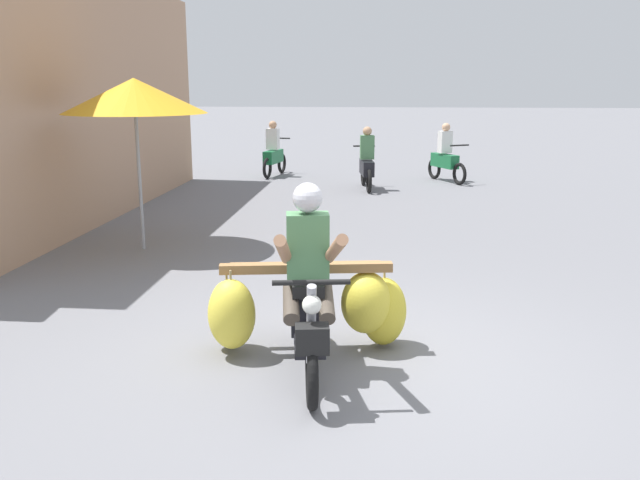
{
  "coord_description": "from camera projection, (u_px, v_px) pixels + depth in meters",
  "views": [
    {
      "loc": [
        0.2,
        -5.43,
        2.35
      ],
      "look_at": [
        -0.38,
        0.71,
        0.9
      ],
      "focal_mm": 37.77,
      "sensor_mm": 36.0,
      "label": 1
    }
  ],
  "objects": [
    {
      "name": "ground_plane",
      "position": [
        356.0,
        361.0,
        5.82
      ],
      "size": [
        120.0,
        120.0,
        0.0
      ],
      "primitive_type": "plane",
      "color": "slate"
    },
    {
      "name": "motorbike_main_loaded",
      "position": [
        310.0,
        303.0,
        5.77
      ],
      "size": [
        1.81,
        1.76,
        1.58
      ],
      "color": "black",
      "rests_on": "ground"
    },
    {
      "name": "motorbike_distant_ahead_left",
      "position": [
        274.0,
        154.0,
        17.09
      ],
      "size": [
        0.56,
        1.61,
        1.4
      ],
      "color": "black",
      "rests_on": "ground"
    },
    {
      "name": "motorbike_distant_ahead_right",
      "position": [
        445.0,
        158.0,
        16.16
      ],
      "size": [
        0.88,
        1.47,
        1.4
      ],
      "color": "black",
      "rests_on": "ground"
    },
    {
      "name": "motorbike_distant_far_ahead",
      "position": [
        367.0,
        164.0,
        14.92
      ],
      "size": [
        0.51,
        1.62,
        1.4
      ],
      "color": "black",
      "rests_on": "ground"
    },
    {
      "name": "shopfront_building",
      "position": [
        19.0,
        98.0,
        11.76
      ],
      "size": [
        3.35,
        9.97,
        4.16
      ],
      "color": "tan",
      "rests_on": "ground"
    },
    {
      "name": "market_umbrella_near_shop",
      "position": [
        134.0,
        96.0,
        9.24
      ],
      "size": [
        1.98,
        1.98,
        2.41
      ],
      "color": "#99999E",
      "rests_on": "ground"
    }
  ]
}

